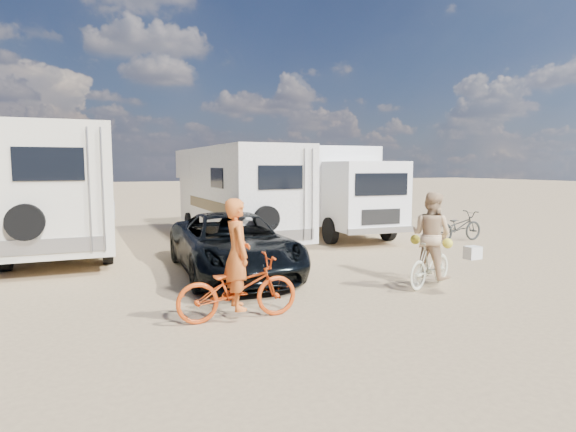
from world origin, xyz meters
name	(u,v)px	position (x,y,z in m)	size (l,w,h in m)	color
ground	(348,292)	(0.00, 0.00, 0.00)	(140.00, 140.00, 0.00)	tan
rv_main	(235,194)	(0.05, 7.12, 1.50)	(2.21, 7.57, 3.00)	white
rv_left	(61,192)	(-5.04, 7.01, 1.70)	(2.46, 7.31, 3.39)	white
box_truck	(334,191)	(3.68, 6.92, 1.54)	(2.30, 6.33, 3.07)	white
dark_suv	(232,244)	(-1.55, 2.39, 0.68)	(2.27, 4.92, 1.37)	black
bike_man	(238,288)	(-2.45, -0.69, 0.51)	(0.67, 1.93, 1.01)	#C4400E
bike_woman	(430,264)	(1.73, -0.31, 0.47)	(0.44, 1.55, 0.93)	beige
rider_man	(237,265)	(-2.45, -0.69, 0.87)	(0.64, 0.42, 1.74)	orange
rider_woman	(431,244)	(1.73, -0.31, 0.86)	(0.84, 0.65, 1.73)	tan
bike_parked	(459,226)	(6.53, 3.87, 0.49)	(0.65, 1.85, 0.97)	#282A28
cooler	(274,251)	(0.01, 3.69, 0.20)	(0.50, 0.36, 0.40)	navy
crate	(253,246)	(-0.19, 4.79, 0.18)	(0.46, 0.46, 0.37)	#947651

